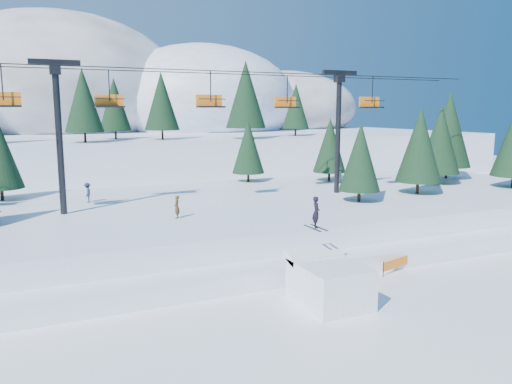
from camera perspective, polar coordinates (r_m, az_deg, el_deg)
name	(u,v)px	position (r m, az deg, el deg)	size (l,w,h in m)	color
ground	(311,329)	(22.85, 6.27, -15.27)	(160.00, 160.00, 0.00)	white
mid_shelf	(191,220)	(38.31, -7.41, -3.20)	(70.00, 22.00, 2.50)	white
berm	(241,266)	(29.36, -1.69, -8.42)	(70.00, 6.00, 1.10)	white
mountain_ridge	(66,110)	(91.41, -20.86, 8.78)	(119.00, 60.21, 26.46)	white
jump_kicker	(329,281)	(25.32, 8.30, -10.06)	(3.00, 4.28, 5.15)	white
chairlift	(200,113)	(37.73, -6.38, 8.99)	(46.00, 3.21, 10.28)	black
conifer_stand	(234,146)	(39.28, -2.57, 5.23)	(61.88, 17.15, 8.94)	black
distant_skiers	(147,194)	(38.47, -12.40, -0.18)	(30.13, 10.16, 1.68)	#19322C
banner_near	(398,263)	(31.06, 15.88, -7.80)	(2.75, 0.83, 0.90)	black
banner_far	(387,258)	(31.94, 14.79, -7.28)	(2.76, 0.80, 0.90)	black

